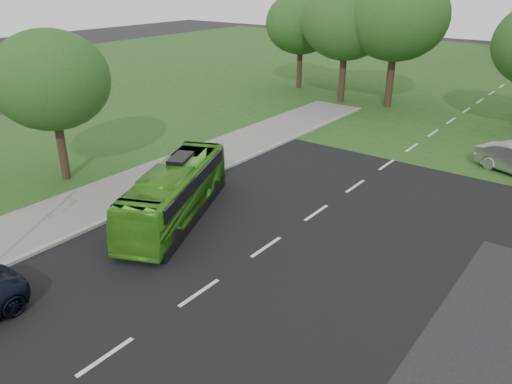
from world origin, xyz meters
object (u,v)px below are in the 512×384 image
tree_park_f (301,23)px  tree_side_near (51,80)px  tree_park_b (397,17)px  tree_park_a (346,22)px  bus (175,192)px

tree_park_f → tree_side_near: (2.64, -27.68, -0.67)m
tree_park_b → tree_park_a: bearing=-170.2°
tree_park_b → tree_side_near: bearing=-105.9°
tree_side_near → tree_park_b: bearing=74.1°
tree_park_b → bus: tree_park_b is taller
tree_park_a → tree_park_b: size_ratio=0.92×
tree_side_near → bus: 9.15m
tree_park_f → tree_side_near: tree_park_f is taller
tree_park_a → tree_park_b: 4.14m
tree_park_a → tree_park_f: size_ratio=1.10×
tree_park_b → tree_park_f: (-10.01, 1.82, -1.16)m
tree_park_b → bus: bearing=-88.2°
tree_park_a → bus: 25.89m
tree_park_b → tree_side_near: 26.96m
tree_park_b → bus: size_ratio=1.20×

